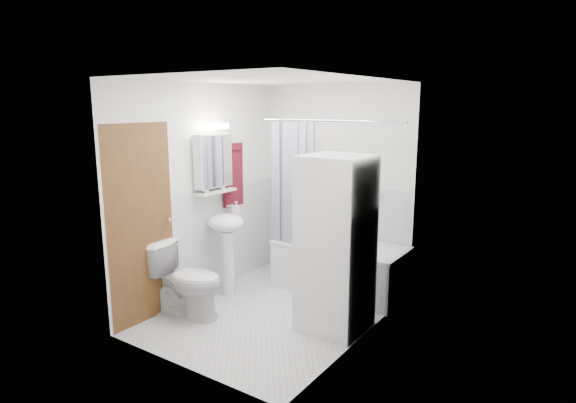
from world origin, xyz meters
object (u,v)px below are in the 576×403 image
Objects in this scene: bathtub at (340,265)px; washer_dryer at (336,244)px; sink at (227,235)px; toilet at (187,280)px.

washer_dryer reaches higher than bathtub.
sink reaches higher than toilet.
bathtub is 1.08m from washer_dryer.
washer_dryer is (0.40, -0.85, 0.54)m from bathtub.
washer_dryer is at bearing -65.09° from bathtub.
bathtub is 1.92× the size of toilet.
washer_dryer is at bearing -78.62° from toilet.
washer_dryer reaches higher than sink.
washer_dryer reaches higher than toilet.
bathtub is at bearing 37.63° from sink.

